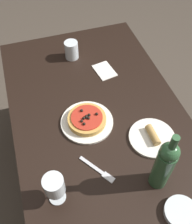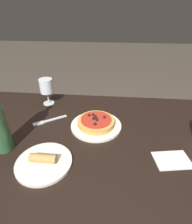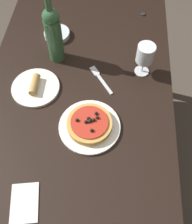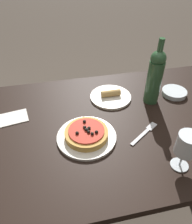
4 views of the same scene
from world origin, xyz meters
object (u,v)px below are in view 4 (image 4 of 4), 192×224
(side_plate, at_px, (111,96))
(wine_bottle, at_px, (155,76))
(dining_table, at_px, (100,138))
(pizza, at_px, (86,133))
(wine_glass, at_px, (187,145))
(fork, at_px, (145,132))
(side_bowl, at_px, (174,92))
(dinner_plate, at_px, (87,137))

(side_plate, bearing_deg, wine_bottle, 160.88)
(dining_table, distance_m, pizza, 0.16)
(dining_table, xyz_separation_m, wine_glass, (-0.23, 0.28, 0.20))
(fork, bearing_deg, side_bowl, 8.20)
(dining_table, bearing_deg, wine_bottle, -157.53)
(wine_bottle, height_order, fork, wine_bottle)
(dining_table, xyz_separation_m, fork, (-0.18, 0.09, 0.09))
(dinner_plate, height_order, fork, dinner_plate)
(fork, xyz_separation_m, side_plate, (0.08, -0.28, 0.01))
(pizza, height_order, wine_glass, wine_glass)
(dining_table, bearing_deg, side_plate, -117.77)
(pizza, distance_m, side_plate, 0.31)
(dinner_plate, xyz_separation_m, fork, (-0.25, 0.02, -0.00))
(wine_bottle, xyz_separation_m, side_plate, (0.19, -0.07, -0.13))
(dinner_plate, height_order, side_plate, side_plate)
(wine_bottle, xyz_separation_m, fork, (0.11, 0.21, -0.14))
(side_bowl, bearing_deg, wine_bottle, 10.19)
(fork, bearing_deg, side_plate, 71.27)
(dining_table, distance_m, fork, 0.22)
(dinner_plate, bearing_deg, fork, 174.81)
(dinner_plate, distance_m, wine_glass, 0.39)
(dinner_plate, relative_size, wine_glass, 1.58)
(side_bowl, bearing_deg, side_plate, -6.84)
(fork, bearing_deg, wine_glass, -107.62)
(dinner_plate, height_order, wine_glass, wine_glass)
(dinner_plate, xyz_separation_m, side_bowl, (-0.51, -0.22, 0.01))
(dining_table, height_order, pizza, pizza)
(dinner_plate, distance_m, wine_bottle, 0.43)
(dinner_plate, relative_size, fork, 1.58)
(side_bowl, bearing_deg, dinner_plate, 22.90)
(wine_glass, bearing_deg, pizza, -34.18)
(dinner_plate, xyz_separation_m, side_plate, (-0.17, -0.26, 0.00))
(wine_bottle, bearing_deg, pizza, 27.43)
(wine_glass, bearing_deg, side_plate, -73.68)
(dining_table, xyz_separation_m, side_plate, (-0.10, -0.19, 0.10))
(dining_table, xyz_separation_m, wine_bottle, (-0.29, -0.12, 0.23))
(pizza, xyz_separation_m, side_plate, (-0.17, -0.26, -0.02))
(dining_table, height_order, side_bowl, side_bowl)
(dinner_plate, height_order, wine_bottle, wine_bottle)
(dinner_plate, relative_size, pizza, 1.38)
(dining_table, distance_m, side_plate, 0.23)
(pizza, distance_m, side_bowl, 0.55)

